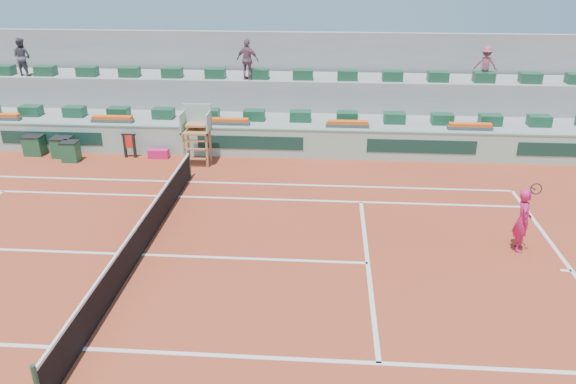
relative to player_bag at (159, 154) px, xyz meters
name	(u,v)px	position (x,y,z in m)	size (l,w,h in m)	color
ground	(142,255)	(1.81, -8.01, -0.19)	(90.00, 90.00, 0.00)	maroon
seating_tier_lower	(214,126)	(1.81, 2.69, 0.41)	(36.00, 4.00, 1.20)	#969694
seating_tier_upper	(219,103)	(1.81, 4.29, 1.11)	(36.00, 2.40, 2.60)	#969694
stadium_back_wall	(225,77)	(1.81, 5.89, 2.01)	(36.00, 0.40, 4.40)	#969694
player_bag	(159,154)	(0.00, 0.00, 0.00)	(0.83, 0.37, 0.37)	#D31B61
spectator_left	(22,57)	(-7.17, 3.62, 3.27)	(0.83, 0.65, 1.71)	#464652
spectator_mid	(248,60)	(3.35, 3.41, 3.31)	(1.05, 0.44, 1.79)	#7B5262
spectator_right	(486,64)	(13.86, 3.87, 3.18)	(0.99, 0.57, 1.53)	#8E4757
court_lines	(142,255)	(1.81, -8.01, -0.18)	(23.89, 11.09, 0.01)	silver
tennis_net	(140,238)	(1.81, -8.01, 0.34)	(0.10, 11.97, 1.10)	black
advertising_hoarding	(204,141)	(1.83, 0.49, 0.45)	(36.00, 0.34, 1.26)	#92B8A6
umpire_chair	(197,127)	(1.81, -0.51, 1.36)	(1.10, 0.90, 2.40)	#A06A3C
seat_row_lower	(209,114)	(1.81, 1.79, 1.23)	(32.90, 0.60, 0.44)	#18482E
seat_row_upper	(215,73)	(1.81, 3.69, 2.63)	(32.90, 0.60, 0.44)	#18482E
flower_planters	(170,120)	(0.31, 0.99, 1.15)	(26.80, 0.36, 0.28)	#4A4A4A
drink_cooler_a	(71,151)	(-3.46, -0.64, 0.24)	(0.68, 0.59, 0.84)	#194B2E
drink_cooler_b	(62,147)	(-4.04, -0.13, 0.24)	(0.80, 0.69, 0.84)	#194B2E
drink_cooler_c	(35,145)	(-5.33, 0.04, 0.24)	(0.81, 0.70, 0.84)	#194B2E
towel_rack	(129,144)	(-1.19, -0.04, 0.42)	(0.59, 0.10, 1.03)	black
tennis_player	(523,220)	(12.59, -6.89, 0.76)	(0.54, 0.93, 2.28)	#D31B61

